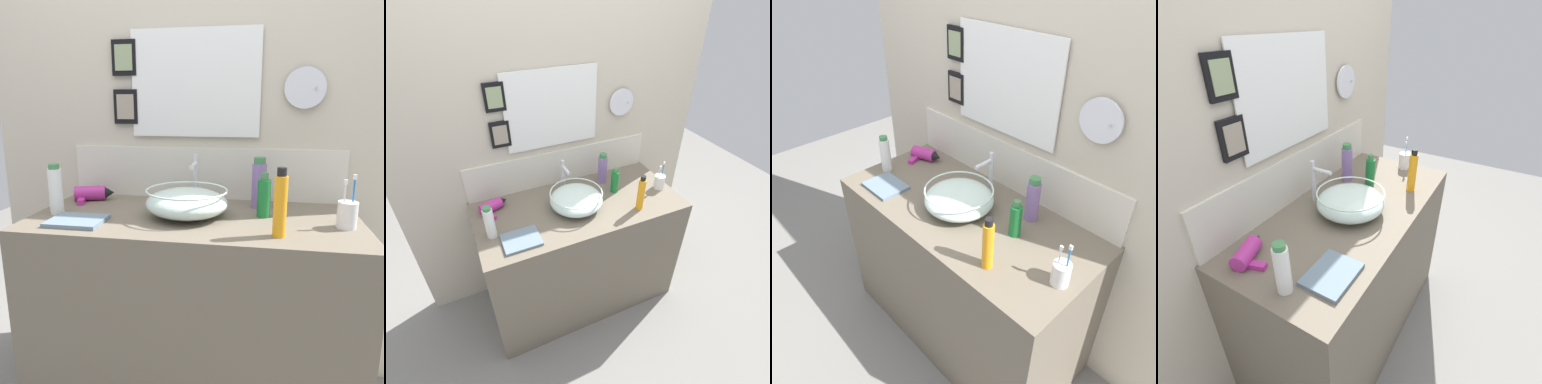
{
  "view_description": "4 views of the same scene",
  "coord_description": "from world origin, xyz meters",
  "views": [
    {
      "loc": [
        0.25,
        -1.45,
        1.34
      ],
      "look_at": [
        -0.01,
        0.0,
        0.99
      ],
      "focal_mm": 35.0,
      "sensor_mm": 36.0,
      "label": 1
    },
    {
      "loc": [
        -0.63,
        -1.39,
        2.09
      ],
      "look_at": [
        -0.01,
        0.0,
        0.99
      ],
      "focal_mm": 28.0,
      "sensor_mm": 36.0,
      "label": 2
    },
    {
      "loc": [
        1.04,
        -0.99,
        2.0
      ],
      "look_at": [
        -0.01,
        0.0,
        0.99
      ],
      "focal_mm": 35.0,
      "sensor_mm": 36.0,
      "label": 3
    },
    {
      "loc": [
        -1.09,
        -0.64,
        1.73
      ],
      "look_at": [
        -0.01,
        0.0,
        0.99
      ],
      "focal_mm": 28.0,
      "sensor_mm": 36.0,
      "label": 4
    }
  ],
  "objects": [
    {
      "name": "shampoo_bottle",
      "position": [
        0.28,
        0.04,
        0.98
      ],
      "size": [
        0.05,
        0.05,
        0.18
      ],
      "color": "#197233",
      "rests_on": "vanity_counter"
    },
    {
      "name": "hair_drier",
      "position": [
        -0.52,
        0.17,
        0.93
      ],
      "size": [
        0.19,
        0.17,
        0.07
      ],
      "color": "#B22D8C",
      "rests_on": "vanity_counter"
    },
    {
      "name": "toothbrush_cup",
      "position": [
        0.58,
        -0.06,
        0.95
      ],
      "size": [
        0.07,
        0.07,
        0.2
      ],
      "color": "white",
      "rests_on": "vanity_counter"
    },
    {
      "name": "ground_plane",
      "position": [
        0.0,
        0.0,
        0.0
      ],
      "size": [
        6.0,
        6.0,
        0.0
      ],
      "primitive_type": "plane",
      "color": "gray"
    },
    {
      "name": "back_panel",
      "position": [
        -0.0,
        0.34,
        1.16
      ],
      "size": [
        2.14,
        0.1,
        2.31
      ],
      "color": "beige",
      "rests_on": "ground"
    },
    {
      "name": "soap_dispenser",
      "position": [
        0.33,
        -0.19,
        1.01
      ],
      "size": [
        0.05,
        0.05,
        0.24
      ],
      "color": "orange",
      "rests_on": "vanity_counter"
    },
    {
      "name": "lotion_bottle",
      "position": [
        -0.57,
        -0.07,
        0.99
      ],
      "size": [
        0.06,
        0.06,
        0.21
      ],
      "color": "white",
      "rests_on": "vanity_counter"
    },
    {
      "name": "spray_bottle",
      "position": [
        0.26,
        0.18,
        1.0
      ],
      "size": [
        0.06,
        0.06,
        0.22
      ],
      "color": "#8C6BB2",
      "rests_on": "vanity_counter"
    },
    {
      "name": "vanity_counter",
      "position": [
        0.0,
        0.0,
        0.45
      ],
      "size": [
        1.33,
        0.62,
        0.89
      ],
      "primitive_type": "cube",
      "color": "#6B6051",
      "rests_on": "ground"
    },
    {
      "name": "hand_towel",
      "position": [
        -0.43,
        -0.17,
        0.9
      ],
      "size": [
        0.21,
        0.17,
        0.02
      ],
      "primitive_type": "cube",
      "color": "slate",
      "rests_on": "vanity_counter"
    },
    {
      "name": "glass_bowl_sink",
      "position": [
        -0.03,
        -0.01,
        0.95
      ],
      "size": [
        0.33,
        0.33,
        0.11
      ],
      "color": "silver",
      "rests_on": "vanity_counter"
    },
    {
      "name": "faucet",
      "position": [
        -0.03,
        0.19,
        1.02
      ],
      "size": [
        0.02,
        0.12,
        0.22
      ],
      "color": "silver",
      "rests_on": "vanity_counter"
    }
  ]
}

